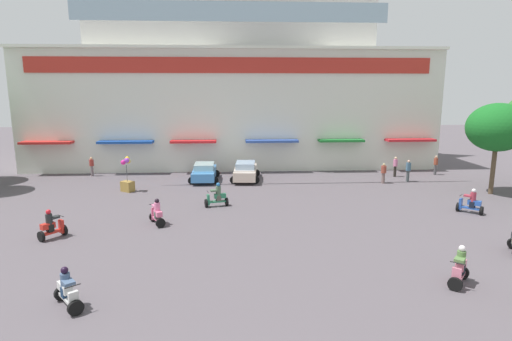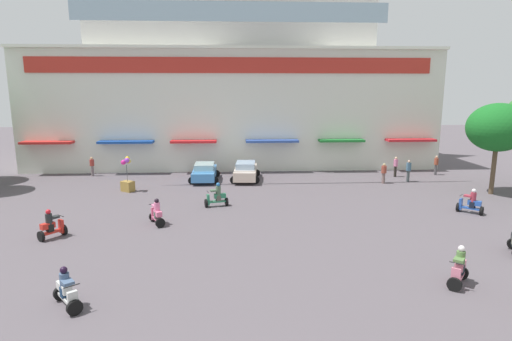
{
  "view_description": "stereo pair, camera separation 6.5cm",
  "coord_description": "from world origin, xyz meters",
  "px_view_note": "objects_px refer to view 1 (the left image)",
  "views": [
    {
      "loc": [
        -0.07,
        -6.75,
        7.32
      ],
      "look_at": [
        1.46,
        19.55,
        2.15
      ],
      "focal_mm": 29.27,
      "sensor_mm": 36.0,
      "label": 1
    },
    {
      "loc": [
        -0.0,
        -6.76,
        7.32
      ],
      "look_at": [
        1.46,
        19.55,
        2.15
      ],
      "focal_mm": 29.27,
      "sensor_mm": 36.0,
      "label": 2
    }
  ],
  "objects_px": {
    "pedestrian_4": "(408,169)",
    "pedestrian_0": "(395,165)",
    "scooter_rider_1": "(460,269)",
    "pedestrian_2": "(384,172)",
    "scooter_rider_3": "(67,291)",
    "balloon_vendor_cart": "(127,178)",
    "scooter_rider_6": "(471,203)",
    "plaza_tree_3": "(498,128)",
    "scooter_rider_5": "(157,214)",
    "scooter_rider_8": "(217,197)",
    "parked_car_0": "(204,172)",
    "pedestrian_3": "(436,164)",
    "parked_car_1": "(245,171)",
    "pedestrian_1": "(92,165)",
    "scooter_rider_7": "(52,226)"
  },
  "relations": [
    {
      "from": "balloon_vendor_cart",
      "to": "scooter_rider_6",
      "type": "bearing_deg",
      "value": -16.97
    },
    {
      "from": "scooter_rider_1",
      "to": "pedestrian_1",
      "type": "bearing_deg",
      "value": 133.86
    },
    {
      "from": "pedestrian_3",
      "to": "scooter_rider_3",
      "type": "bearing_deg",
      "value": -137.79
    },
    {
      "from": "parked_car_0",
      "to": "scooter_rider_5",
      "type": "distance_m",
      "value": 11.23
    },
    {
      "from": "scooter_rider_8",
      "to": "parked_car_0",
      "type": "bearing_deg",
      "value": 99.41
    },
    {
      "from": "parked_car_0",
      "to": "scooter_rider_6",
      "type": "xyz_separation_m",
      "value": [
        16.45,
        -9.98,
        -0.1
      ]
    },
    {
      "from": "scooter_rider_5",
      "to": "scooter_rider_6",
      "type": "relative_size",
      "value": 0.98
    },
    {
      "from": "scooter_rider_6",
      "to": "pedestrian_2",
      "type": "relative_size",
      "value": 0.95
    },
    {
      "from": "parked_car_1",
      "to": "scooter_rider_5",
      "type": "relative_size",
      "value": 3.05
    },
    {
      "from": "scooter_rider_1",
      "to": "scooter_rider_5",
      "type": "bearing_deg",
      "value": 148.13
    },
    {
      "from": "plaza_tree_3",
      "to": "scooter_rider_3",
      "type": "height_order",
      "value": "plaza_tree_3"
    },
    {
      "from": "pedestrian_0",
      "to": "pedestrian_4",
      "type": "bearing_deg",
      "value": -80.72
    },
    {
      "from": "balloon_vendor_cart",
      "to": "pedestrian_4",
      "type": "bearing_deg",
      "value": 5.39
    },
    {
      "from": "scooter_rider_1",
      "to": "scooter_rider_8",
      "type": "bearing_deg",
      "value": 130.13
    },
    {
      "from": "scooter_rider_6",
      "to": "scooter_rider_8",
      "type": "distance_m",
      "value": 15.37
    },
    {
      "from": "parked_car_0",
      "to": "pedestrian_3",
      "type": "bearing_deg",
      "value": 3.48
    },
    {
      "from": "pedestrian_2",
      "to": "parked_car_1",
      "type": "bearing_deg",
      "value": 170.2
    },
    {
      "from": "scooter_rider_3",
      "to": "balloon_vendor_cart",
      "type": "bearing_deg",
      "value": 96.8
    },
    {
      "from": "pedestrian_3",
      "to": "balloon_vendor_cart",
      "type": "distance_m",
      "value": 25.55
    },
    {
      "from": "pedestrian_2",
      "to": "pedestrian_4",
      "type": "relative_size",
      "value": 0.92
    },
    {
      "from": "balloon_vendor_cart",
      "to": "pedestrian_2",
      "type": "bearing_deg",
      "value": 4.47
    },
    {
      "from": "scooter_rider_6",
      "to": "pedestrian_0",
      "type": "bearing_deg",
      "value": 92.44
    },
    {
      "from": "scooter_rider_8",
      "to": "scooter_rider_6",
      "type": "bearing_deg",
      "value": -8.77
    },
    {
      "from": "scooter_rider_7",
      "to": "parked_car_1",
      "type": "bearing_deg",
      "value": 52.29
    },
    {
      "from": "scooter_rider_1",
      "to": "scooter_rider_7",
      "type": "relative_size",
      "value": 1.02
    },
    {
      "from": "parked_car_1",
      "to": "scooter_rider_8",
      "type": "height_order",
      "value": "scooter_rider_8"
    },
    {
      "from": "parked_car_1",
      "to": "pedestrian_2",
      "type": "distance_m",
      "value": 10.95
    },
    {
      "from": "pedestrian_3",
      "to": "balloon_vendor_cart",
      "type": "relative_size",
      "value": 0.65
    },
    {
      "from": "scooter_rider_1",
      "to": "pedestrian_2",
      "type": "height_order",
      "value": "pedestrian_2"
    },
    {
      "from": "scooter_rider_5",
      "to": "pedestrian_1",
      "type": "relative_size",
      "value": 0.91
    },
    {
      "from": "pedestrian_1",
      "to": "pedestrian_3",
      "type": "height_order",
      "value": "pedestrian_3"
    },
    {
      "from": "parked_car_0",
      "to": "pedestrian_2",
      "type": "height_order",
      "value": "pedestrian_2"
    },
    {
      "from": "plaza_tree_3",
      "to": "scooter_rider_1",
      "type": "height_order",
      "value": "plaza_tree_3"
    },
    {
      "from": "scooter_rider_7",
      "to": "pedestrian_2",
      "type": "distance_m",
      "value": 23.62
    },
    {
      "from": "parked_car_1",
      "to": "scooter_rider_6",
      "type": "bearing_deg",
      "value": -37.4
    },
    {
      "from": "parked_car_0",
      "to": "scooter_rider_8",
      "type": "height_order",
      "value": "scooter_rider_8"
    },
    {
      "from": "scooter_rider_3",
      "to": "balloon_vendor_cart",
      "type": "xyz_separation_m",
      "value": [
        -1.97,
        16.48,
        0.39
      ]
    },
    {
      "from": "scooter_rider_5",
      "to": "scooter_rider_8",
      "type": "distance_m",
      "value": 4.65
    },
    {
      "from": "pedestrian_4",
      "to": "pedestrian_0",
      "type": "bearing_deg",
      "value": 99.28
    },
    {
      "from": "pedestrian_2",
      "to": "scooter_rider_3",
      "type": "bearing_deg",
      "value": -134.17
    },
    {
      "from": "plaza_tree_3",
      "to": "parked_car_1",
      "type": "xyz_separation_m",
      "value": [
        -17.23,
        5.55,
        -3.94
      ]
    },
    {
      "from": "parked_car_0",
      "to": "pedestrian_0",
      "type": "relative_size",
      "value": 2.5
    },
    {
      "from": "scooter_rider_1",
      "to": "scooter_rider_6",
      "type": "bearing_deg",
      "value": 57.82
    },
    {
      "from": "scooter_rider_8",
      "to": "pedestrian_3",
      "type": "distance_m",
      "value": 20.54
    },
    {
      "from": "scooter_rider_5",
      "to": "pedestrian_4",
      "type": "xyz_separation_m",
      "value": [
        18.19,
        9.78,
        0.37
      ]
    },
    {
      "from": "parked_car_0",
      "to": "scooter_rider_5",
      "type": "xyz_separation_m",
      "value": [
        -1.88,
        -11.07,
        -0.11
      ]
    },
    {
      "from": "plaza_tree_3",
      "to": "scooter_rider_8",
      "type": "xyz_separation_m",
      "value": [
        -19.29,
        -2.14,
        -4.07
      ]
    },
    {
      "from": "scooter_rider_3",
      "to": "pedestrian_0",
      "type": "height_order",
      "value": "pedestrian_0"
    },
    {
      "from": "scooter_rider_1",
      "to": "scooter_rider_6",
      "type": "height_order",
      "value": "scooter_rider_1"
    },
    {
      "from": "pedestrian_2",
      "to": "pedestrian_3",
      "type": "bearing_deg",
      "value": 27.96
    }
  ]
}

